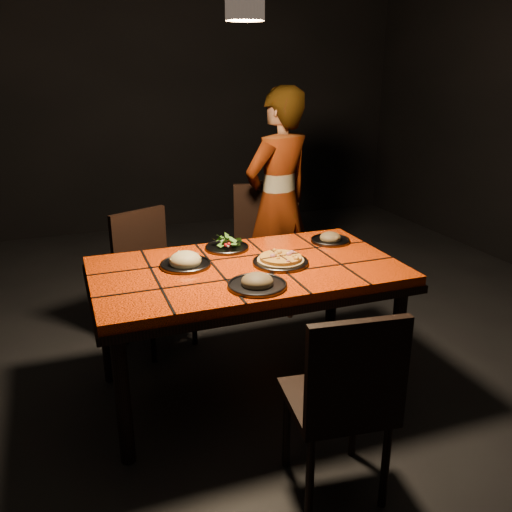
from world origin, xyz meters
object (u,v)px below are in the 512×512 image
object	(u,v)px
dining_table	(247,280)
chair_far_left	(149,270)
plate_pizza	(281,261)
diner	(278,202)
plate_pasta	(185,262)
chair_near	(345,396)
chair_far_right	(263,239)

from	to	relation	value
dining_table	chair_far_left	distance (m)	0.89
chair_far_left	plate_pizza	size ratio (longest dim) A/B	2.94
diner	plate_pasta	world-z (taller)	diner
chair_near	chair_far_right	bearing A→B (deg)	-94.78
diner	chair_near	bearing A→B (deg)	53.21
dining_table	plate_pizza	xyz separation A→B (m)	(0.18, -0.03, 0.10)
chair_far_right	diner	world-z (taller)	diner
dining_table	chair_far_right	size ratio (longest dim) A/B	1.75
chair_far_left	chair_far_right	world-z (taller)	chair_far_right
plate_pizza	diner	bearing A→B (deg)	68.07
dining_table	diner	world-z (taller)	diner
plate_pasta	chair_near	bearing A→B (deg)	-69.22
chair_near	dining_table	bearing A→B (deg)	-77.42
chair_near	chair_far_left	xyz separation A→B (m)	(-0.48, 1.70, -0.00)
diner	plate_pasta	bearing A→B (deg)	22.75
dining_table	plate_pasta	bearing A→B (deg)	159.33
chair_far_left	plate_pizza	world-z (taller)	chair_far_left
dining_table	chair_far_left	world-z (taller)	chair_far_left
diner	plate_pasta	distance (m)	1.27
chair_far_right	diner	size ratio (longest dim) A/B	0.57
dining_table	chair_far_left	size ratio (longest dim) A/B	1.84
diner	chair_far_right	bearing A→B (deg)	-54.27
chair_far_right	plate_pizza	world-z (taller)	chair_far_right
plate_pizza	plate_pasta	distance (m)	0.50
chair_near	diner	world-z (taller)	diner
dining_table	plate_pasta	world-z (taller)	plate_pasta
chair_far_right	plate_pizza	xyz separation A→B (m)	(-0.32, -1.09, 0.24)
chair_near	chair_far_right	world-z (taller)	chair_far_right
dining_table	chair_far_left	xyz separation A→B (m)	(-0.39, 0.78, -0.17)
dining_table	chair_far_right	bearing A→B (deg)	64.75
chair_far_left	diner	bearing A→B (deg)	-10.89
chair_far_right	plate_pizza	bearing A→B (deg)	-92.82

